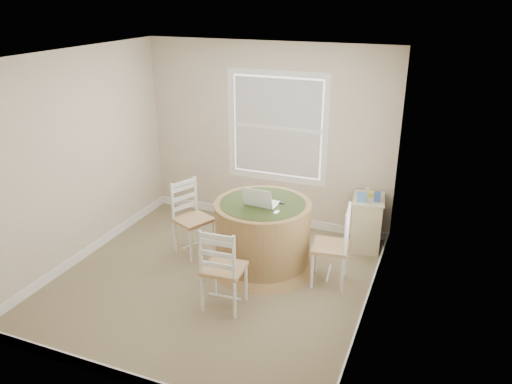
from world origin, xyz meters
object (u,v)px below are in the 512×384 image
at_px(chair_right, 330,246).
at_px(corner_chest, 366,223).
at_px(chair_left, 193,219).
at_px(laptop, 261,202).
at_px(round_table, 263,232).
at_px(chair_near, 224,268).

relative_size(chair_right, corner_chest, 1.33).
bearing_deg(corner_chest, chair_left, -162.47).
xyz_separation_m(chair_left, laptop, (0.95, -0.03, 0.41)).
height_order(round_table, chair_near, chair_near).
height_order(chair_right, corner_chest, chair_right).
xyz_separation_m(round_table, laptop, (0.00, -0.05, 0.42)).
bearing_deg(chair_near, chair_left, -50.40).
xyz_separation_m(chair_left, chair_near, (0.88, -0.95, 0.00)).
xyz_separation_m(round_table, chair_right, (0.87, -0.08, 0.02)).
xyz_separation_m(laptop, corner_chest, (1.10, 1.01, -0.52)).
bearing_deg(round_table, laptop, -83.00).
xyz_separation_m(chair_left, corner_chest, (2.05, 0.98, -0.12)).
relative_size(chair_left, laptop, 2.47).
bearing_deg(corner_chest, laptop, -145.54).
bearing_deg(chair_right, chair_left, -98.66).
bearing_deg(round_table, chair_left, -173.78).
distance_m(chair_left, laptop, 1.03).
distance_m(laptop, corner_chest, 1.58).
bearing_deg(chair_right, round_table, -102.08).
bearing_deg(corner_chest, round_table, -147.10).
height_order(chair_left, laptop, laptop).
xyz_separation_m(chair_near, corner_chest, (1.17, 1.93, -0.12)).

